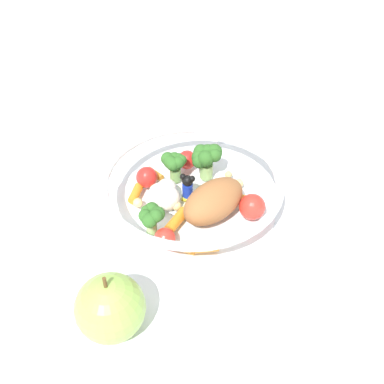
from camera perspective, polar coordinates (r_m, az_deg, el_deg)
The scene contains 4 objects.
ground_plane at distance 0.59m, azimuth 1.01°, elevation -0.96°, with size 2.40×2.40×0.00m, color white.
food_container at distance 0.55m, azimuth 0.08°, elevation 0.02°, with size 0.22×0.22×0.06m.
loose_apple at distance 0.45m, azimuth -10.14°, elevation -14.01°, with size 0.07×0.07×0.08m.
folded_napkin at distance 0.73m, azimuth 7.91°, elevation 8.97°, with size 0.10×0.14×0.01m, color white.
Camera 1 is at (0.41, 0.09, 0.41)m, focal length 42.81 mm.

